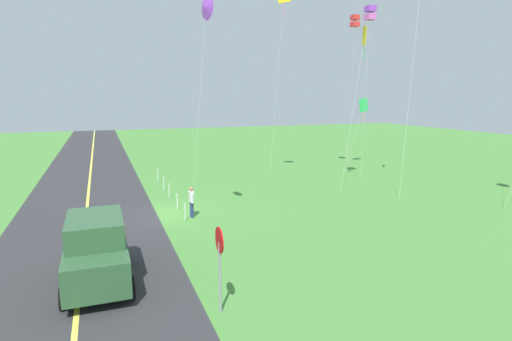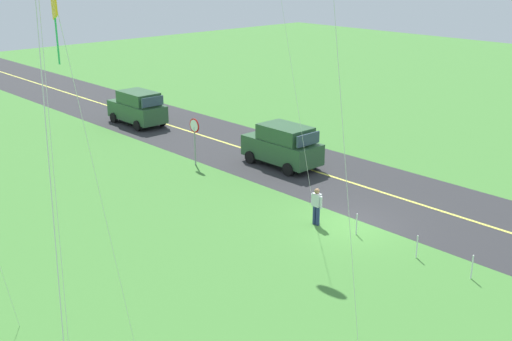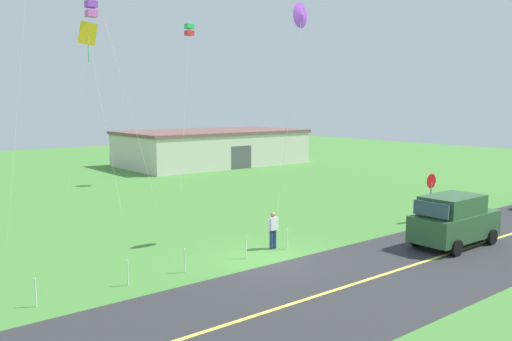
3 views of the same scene
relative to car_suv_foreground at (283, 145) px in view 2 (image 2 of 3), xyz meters
The scene contains 11 objects.
ground_plane 8.33m from the car_suv_foreground, 155.62° to the left, with size 120.00×120.00×0.10m, color #478438.
asphalt_road 7.62m from the car_suv_foreground, behind, with size 120.00×7.00×0.00m, color #2D2D30.
road_centre_stripe 7.62m from the car_suv_foreground, behind, with size 120.00×0.16×0.00m, color #E5E04C.
car_suv_foreground is the anchor object (origin of this frame).
car_parked_east_far 12.72m from the car_suv_foreground, ahead, with size 4.40×2.12×2.24m.
stop_sign 4.71m from the car_suv_foreground, 45.07° to the left, with size 0.76×0.08×2.56m.
person_adult_near 7.91m from the car_suv_foreground, 145.00° to the left, with size 0.58×0.22×1.60m.
fence_post_1 13.95m from the car_suv_foreground, 162.88° to the left, with size 0.05×0.05×0.90m, color silver.
fence_post_2 11.84m from the car_suv_foreground, 159.70° to the left, with size 0.05×0.05×0.90m, color silver.
fence_post_3 9.25m from the car_suv_foreground, 153.59° to the left, with size 0.05×0.05×0.90m, color silver.
fence_post_4 7.33m from the car_suv_foreground, 145.80° to the left, with size 0.05×0.05×0.90m, color silver.
Camera 2 is at (-15.19, 19.64, 10.67)m, focal length 44.70 mm.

